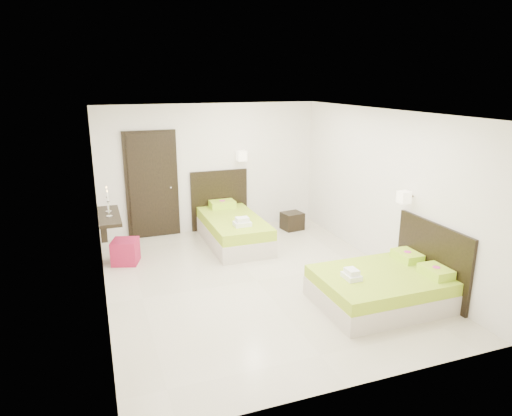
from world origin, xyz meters
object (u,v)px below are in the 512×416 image
object	(u,v)px
ottoman	(125,252)
nightstand	(292,221)
bed_single	(232,227)
bed_double	(385,286)

from	to	relation	value
ottoman	nightstand	bearing A→B (deg)	11.60
bed_single	bed_double	distance (m)	3.39
bed_double	ottoman	size ratio (longest dim) A/B	4.19
bed_single	nightstand	world-z (taller)	bed_single
bed_single	nightstand	xyz separation A→B (m)	(1.41, 0.32, -0.12)
bed_single	ottoman	world-z (taller)	bed_single
bed_double	nightstand	distance (m)	3.46
ottoman	bed_single	bearing A→B (deg)	10.80
bed_double	nightstand	xyz separation A→B (m)	(0.13, 3.45, -0.08)
bed_double	bed_single	bearing A→B (deg)	112.28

